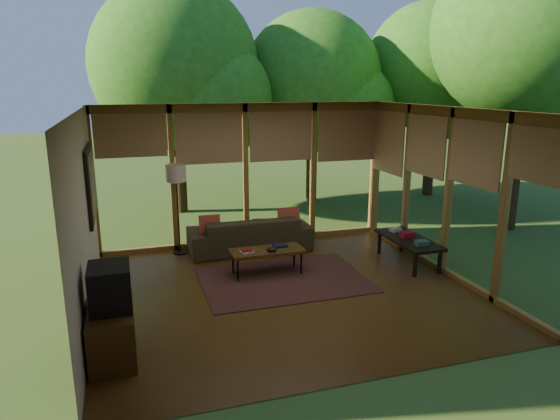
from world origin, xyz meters
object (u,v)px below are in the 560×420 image
object	(u,v)px
television	(110,287)
media_cabinet	(112,332)
side_console	(409,241)
coffee_table	(267,252)
floor_lamp	(176,178)
sofa	(250,234)

from	to	relation	value
television	media_cabinet	bearing A→B (deg)	180.00
side_console	television	bearing A→B (deg)	-160.87
television	side_console	distance (m)	5.15
media_cabinet	side_console	bearing A→B (deg)	19.05
coffee_table	floor_lamp	bearing A→B (deg)	130.05
floor_lamp	side_console	size ratio (longest dim) A/B	1.18
media_cabinet	television	size ratio (longest dim) A/B	1.82
television	coffee_table	size ratio (longest dim) A/B	0.46
television	coffee_table	world-z (taller)	television
floor_lamp	sofa	bearing A→B (deg)	-10.68
sofa	coffee_table	xyz separation A→B (m)	(-0.02, -1.25, 0.06)
coffee_table	side_console	world-z (taller)	side_console
media_cabinet	side_console	xyz separation A→B (m)	(4.87, 1.68, 0.11)
sofa	floor_lamp	distance (m)	1.69
television	floor_lamp	bearing A→B (deg)	71.91
media_cabinet	side_console	size ratio (longest dim) A/B	0.71
sofa	media_cabinet	distance (m)	3.98
floor_lamp	media_cabinet	bearing A→B (deg)	-108.39
sofa	television	distance (m)	4.00
television	floor_lamp	xyz separation A→B (m)	(1.11, 3.41, 0.56)
floor_lamp	coffee_table	distance (m)	2.20
sofa	side_console	world-z (taller)	sofa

